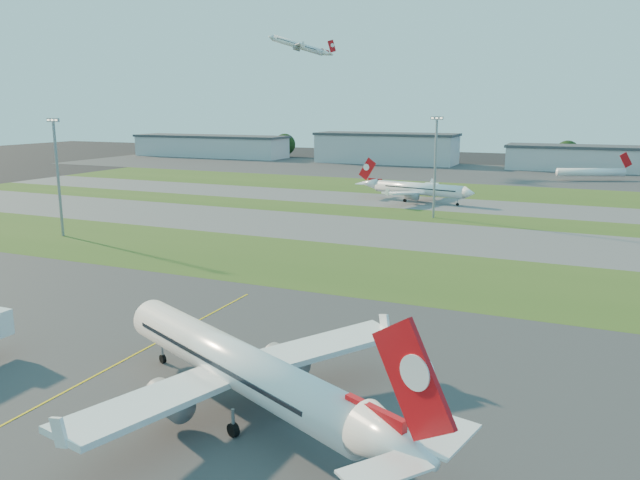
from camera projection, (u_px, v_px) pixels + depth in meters
The scene contains 22 objects.
ground at pixel (75, 361), 70.60m from camera, with size 700.00×700.00×0.00m, color black.
apron_near at pixel (75, 361), 70.59m from camera, with size 300.00×70.00×0.01m, color #333335.
grass_strip_a at pixel (283, 260), 117.16m from camera, with size 300.00×34.00×0.01m, color #324F1A.
taxiway_a at pixel (347, 229), 146.70m from camera, with size 300.00×32.00×0.01m, color #515154.
grass_strip_b at pixel (380, 213), 169.09m from camera, with size 300.00×18.00×0.01m, color #324F1A.
taxiway_b at pixel (403, 202), 188.79m from camera, with size 300.00×26.00×0.01m, color #515154.
grass_strip_c at pixel (430, 189), 218.34m from camera, with size 300.00×40.00×0.01m, color #324F1A.
apron_far at pixel (463, 172), 272.06m from camera, with size 400.00×80.00×0.01m, color #333335.
yellow_line at pixel (110, 368), 68.63m from camera, with size 0.25×60.00×0.02m, color gold.
airliner_parked at pixel (237, 366), 58.01m from camera, with size 39.06×33.31×13.12m.
airliner_taxiing at pixel (418, 189), 187.36m from camera, with size 35.40×29.73×11.17m.
airliner_departing at pixel (299, 46), 292.64m from camera, with size 27.75×23.67×9.32m.
mini_jet_near at pixel (591, 172), 241.92m from camera, with size 27.12×12.81×9.48m.
light_mast_west at pixel (57, 169), 135.64m from camera, with size 3.20×0.70×25.80m.
light_mast_centre at pixel (435, 160), 158.30m from camera, with size 3.20×0.70×25.80m.
hangar_far_west at pixel (211, 146), 356.54m from camera, with size 91.80×23.00×12.20m.
hangar_west at pixel (386, 148), 314.99m from camera, with size 71.40×23.00×15.20m.
hangar_east at pixel (602, 159), 276.15m from camera, with size 81.60×23.00×11.20m.
tree_far_west at pixel (167, 143), 383.81m from camera, with size 11.00×11.00×12.00m.
tree_west at pixel (285, 144), 354.05m from camera, with size 12.10×12.10×13.20m.
tree_mid_west at pixel (440, 152), 315.41m from camera, with size 9.90×9.90×10.80m.
tree_mid_east at pixel (567, 153), 294.33m from camera, with size 11.55×11.55×12.60m.
Camera 1 is at (51.99, -49.42, 28.25)m, focal length 35.00 mm.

